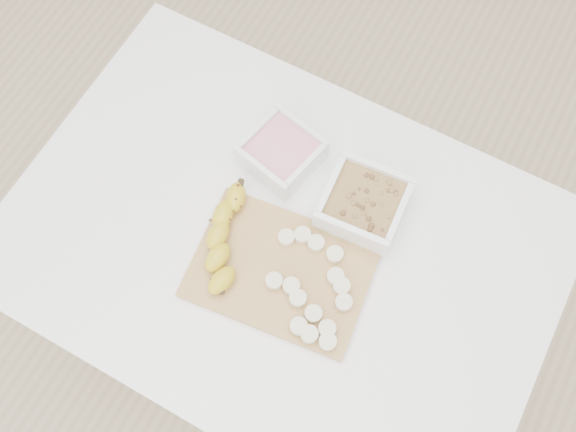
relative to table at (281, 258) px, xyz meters
The scene contains 7 objects.
ground 0.65m from the table, ahead, with size 3.50×3.50×0.00m, color #C6AD89.
table is the anchor object (origin of this frame).
bowl_yogurt 0.21m from the table, 117.78° to the left, with size 0.15×0.15×0.06m.
bowl_granola 0.21m from the table, 50.27° to the left, with size 0.15×0.15×0.07m.
cutting_board 0.12m from the table, 59.28° to the right, with size 0.31×0.22×0.01m, color tan.
banana 0.16m from the table, 146.39° to the right, with size 0.06×0.21×0.04m, color gold, non-canonical shape.
banana_slices 0.17m from the table, 30.28° to the right, with size 0.18×0.18×0.02m.
Camera 1 is at (0.20, -0.34, 1.86)m, focal length 40.00 mm.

